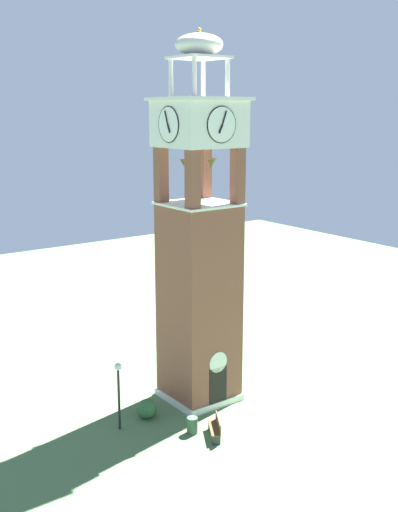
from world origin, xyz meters
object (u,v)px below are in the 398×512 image
(clock_tower, at_px, (199,259))
(park_bench, at_px, (216,427))
(trash_bin, at_px, (192,425))
(lamp_post, at_px, (118,383))

(clock_tower, relative_size, park_bench, 11.77)
(trash_bin, bearing_deg, lamp_post, 137.35)
(clock_tower, distance_m, lamp_post, 7.37)
(clock_tower, bearing_deg, trash_bin, -131.05)
(clock_tower, relative_size, trash_bin, 23.59)
(lamp_post, bearing_deg, park_bench, -45.32)
(lamp_post, xyz_separation_m, trash_bin, (2.61, -2.40, -2.01))
(clock_tower, distance_m, trash_bin, 8.22)
(park_bench, height_order, trash_bin, park_bench)
(clock_tower, height_order, park_bench, clock_tower)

